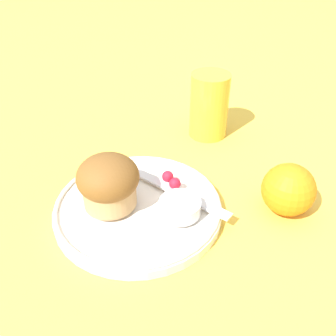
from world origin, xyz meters
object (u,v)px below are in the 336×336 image
(butter_knife, at_px, (176,191))
(orange_fruit, at_px, (288,190))
(muffin, at_px, (108,182))
(juice_glass, at_px, (209,105))

(butter_knife, bearing_deg, orange_fruit, 32.28)
(muffin, bearing_deg, orange_fruit, 60.10)
(muffin, bearing_deg, butter_knife, 72.27)
(butter_knife, distance_m, juice_glass, 0.21)
(juice_glass, bearing_deg, butter_knife, -49.24)
(muffin, relative_size, juice_glass, 0.71)
(butter_knife, distance_m, orange_fruit, 0.16)
(butter_knife, height_order, orange_fruit, orange_fruit)
(butter_knife, xyz_separation_m, juice_glass, (-0.14, 0.16, 0.04))
(orange_fruit, bearing_deg, muffin, -119.90)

